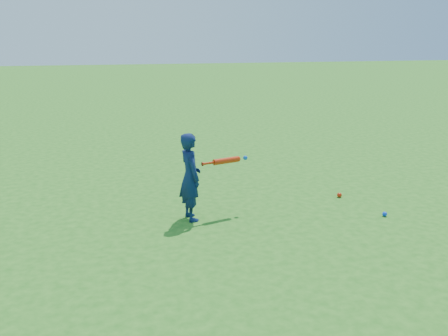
# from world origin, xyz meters

# --- Properties ---
(ground) EXTENTS (80.00, 80.00, 0.00)m
(ground) POSITION_xyz_m (0.00, 0.00, 0.00)
(ground) COLOR #246E1A
(ground) RESTS_ON ground
(child) EXTENTS (0.31, 0.44, 1.13)m
(child) POSITION_xyz_m (0.31, -0.42, 0.56)
(child) COLOR #0F1D49
(child) RESTS_ON ground
(ground_ball_red) EXTENTS (0.07, 0.07, 0.07)m
(ground_ball_red) POSITION_xyz_m (2.59, -0.13, 0.04)
(ground_ball_red) COLOR red
(ground_ball_red) RESTS_ON ground
(ground_ball_blue) EXTENTS (0.06, 0.06, 0.06)m
(ground_ball_blue) POSITION_xyz_m (2.77, -1.02, 0.03)
(ground_ball_blue) COLOR #0D3EED
(ground_ball_blue) RESTS_ON ground
(bat_swing) EXTENTS (0.67, 0.23, 0.08)m
(bat_swing) POSITION_xyz_m (0.83, -0.32, 0.72)
(bat_swing) COLOR red
(bat_swing) RESTS_ON ground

